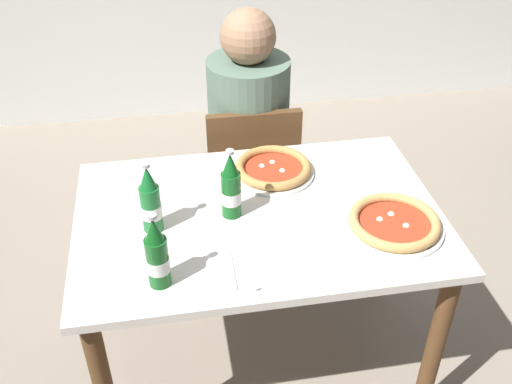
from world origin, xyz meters
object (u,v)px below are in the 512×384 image
at_px(pizza_margherita_near, 273,169).
at_px(beer_bottle_center, 231,188).
at_px(beer_bottle_left, 150,202).
at_px(pizza_marinara_far, 394,223).
at_px(napkin_with_cutlery, 239,270).
at_px(chair_behind_table, 251,176).
at_px(diner_seated, 249,150).
at_px(dining_table_main, 258,239).
at_px(beer_bottle_right, 157,255).

bearing_deg(pizza_margherita_near, beer_bottle_center, -130.48).
distance_m(pizza_margherita_near, beer_bottle_left, 0.50).
relative_size(pizza_marinara_far, napkin_with_cutlery, 1.64).
bearing_deg(chair_behind_table, diner_seated, -90.36).
distance_m(dining_table_main, beer_bottle_left, 0.41).
bearing_deg(pizza_margherita_near, beer_bottle_left, -150.92).
xyz_separation_m(dining_table_main, beer_bottle_left, (-0.34, -0.02, 0.22)).
distance_m(pizza_marinara_far, beer_bottle_left, 0.77).
height_order(beer_bottle_left, beer_bottle_right, same).
distance_m(dining_table_main, pizza_margherita_near, 0.27).
distance_m(dining_table_main, beer_bottle_right, 0.48).
height_order(beer_bottle_left, beer_bottle_center, same).
bearing_deg(dining_table_main, napkin_with_cutlery, -111.94).
xyz_separation_m(beer_bottle_center, napkin_with_cutlery, (-0.02, -0.27, -0.10)).
bearing_deg(beer_bottle_right, dining_table_main, 39.29).
bearing_deg(beer_bottle_right, diner_seated, 66.48).
height_order(diner_seated, pizza_marinara_far, diner_seated).
height_order(beer_bottle_center, napkin_with_cutlery, beer_bottle_center).
bearing_deg(beer_bottle_left, beer_bottle_right, -87.39).
bearing_deg(beer_bottle_center, diner_seated, 76.06).
bearing_deg(dining_table_main, pizza_margherita_near, 67.44).
distance_m(pizza_marinara_far, beer_bottle_center, 0.53).
distance_m(beer_bottle_center, napkin_with_cutlery, 0.29).
bearing_deg(pizza_marinara_far, napkin_with_cutlery, -168.12).
bearing_deg(beer_bottle_center, beer_bottle_right, -130.94).
relative_size(dining_table_main, napkin_with_cutlery, 6.23).
relative_size(pizza_margherita_near, beer_bottle_left, 1.20).
height_order(chair_behind_table, pizza_margherita_near, chair_behind_table).
distance_m(pizza_margherita_near, napkin_with_cutlery, 0.52).
bearing_deg(beer_bottle_center, beer_bottle_left, -172.93).
relative_size(dining_table_main, beer_bottle_right, 4.86).
distance_m(diner_seated, napkin_with_cutlery, 0.95).
bearing_deg(pizza_margherita_near, napkin_with_cutlery, -112.23).
xyz_separation_m(pizza_marinara_far, beer_bottle_left, (-0.75, 0.13, 0.08)).
bearing_deg(beer_bottle_left, beer_bottle_center, 7.07).
distance_m(dining_table_main, pizza_marinara_far, 0.46).
height_order(diner_seated, napkin_with_cutlery, diner_seated).
height_order(chair_behind_table, diner_seated, diner_seated).
distance_m(dining_table_main, diner_seated, 0.67).
bearing_deg(beer_bottle_right, pizza_margherita_near, 49.26).
distance_m(diner_seated, pizza_margherita_near, 0.48).
xyz_separation_m(beer_bottle_left, beer_bottle_center, (0.26, 0.03, 0.00)).
distance_m(diner_seated, beer_bottle_left, 0.84).
xyz_separation_m(diner_seated, pizza_marinara_far, (0.34, -0.81, 0.19)).
relative_size(chair_behind_table, beer_bottle_center, 3.44).
bearing_deg(pizza_marinara_far, beer_bottle_center, 162.16).
bearing_deg(beer_bottle_left, diner_seated, 58.56).
distance_m(beer_bottle_left, napkin_with_cutlery, 0.35).
bearing_deg(beer_bottle_right, napkin_with_cutlery, 3.20).
height_order(dining_table_main, pizza_marinara_far, pizza_marinara_far).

